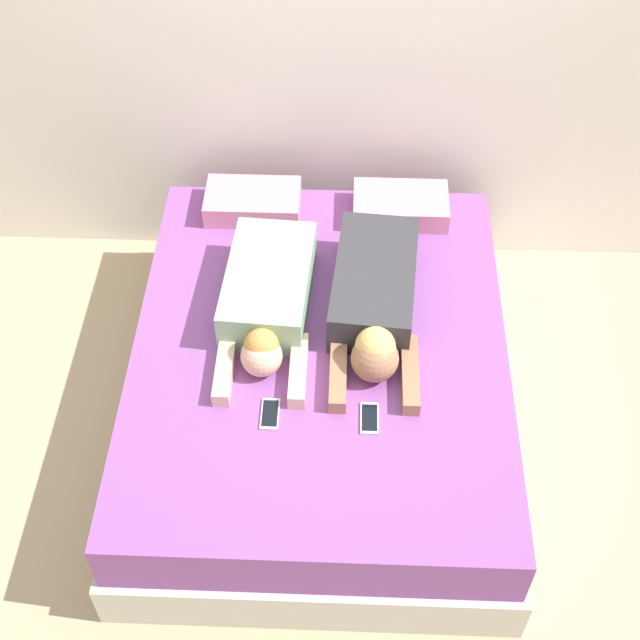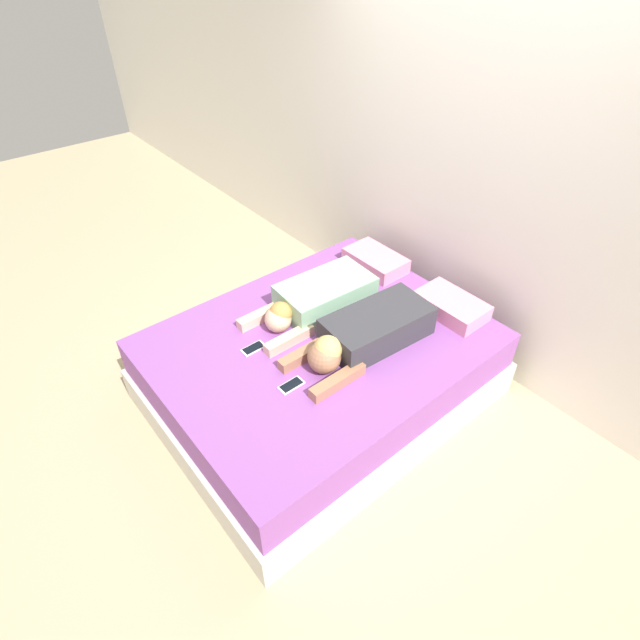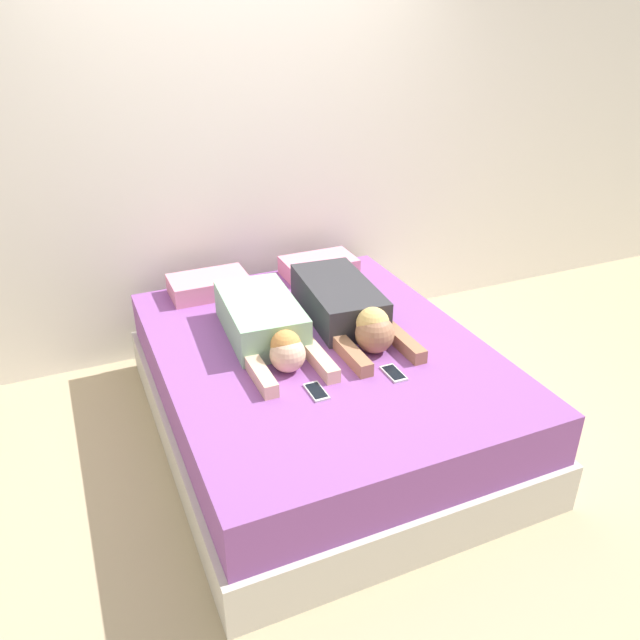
{
  "view_description": "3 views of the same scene",
  "coord_description": "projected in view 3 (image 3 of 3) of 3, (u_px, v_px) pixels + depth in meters",
  "views": [
    {
      "loc": [
        0.09,
        -2.49,
        3.46
      ],
      "look_at": [
        0.0,
        0.0,
        0.68
      ],
      "focal_mm": 50.0,
      "sensor_mm": 36.0,
      "label": 1
    },
    {
      "loc": [
        1.84,
        -1.53,
        2.65
      ],
      "look_at": [
        0.0,
        0.0,
        0.68
      ],
      "focal_mm": 28.0,
      "sensor_mm": 36.0,
      "label": 2
    },
    {
      "loc": [
        -1.12,
        -2.57,
        2.15
      ],
      "look_at": [
        0.0,
        0.0,
        0.68
      ],
      "focal_mm": 35.0,
      "sensor_mm": 36.0,
      "label": 3
    }
  ],
  "objects": [
    {
      "name": "cell_phone_right",
      "position": [
        394.0,
        373.0,
        2.99
      ],
      "size": [
        0.07,
        0.15,
        0.01
      ],
      "color": "silver",
      "rests_on": "bed"
    },
    {
      "name": "person_right",
      "position": [
        347.0,
        307.0,
        3.4
      ],
      "size": [
        0.41,
        1.01,
        0.23
      ],
      "color": "#333338",
      "rests_on": "bed"
    },
    {
      "name": "bed",
      "position": [
        320.0,
        389.0,
        3.36
      ],
      "size": [
        1.67,
        2.1,
        0.53
      ],
      "color": "beige",
      "rests_on": "ground_plane"
    },
    {
      "name": "wall_back",
      "position": [
        242.0,
        148.0,
        3.85
      ],
      "size": [
        12.0,
        0.06,
        2.6
      ],
      "color": "white",
      "rests_on": "ground_plane"
    },
    {
      "name": "person_left",
      "position": [
        266.0,
        324.0,
        3.24
      ],
      "size": [
        0.4,
        0.94,
        0.2
      ],
      "color": "#8CBF99",
      "rests_on": "bed"
    },
    {
      "name": "pillow_head_left",
      "position": [
        209.0,
        285.0,
        3.77
      ],
      "size": [
        0.46,
        0.28,
        0.11
      ],
      "color": "pink",
      "rests_on": "bed"
    },
    {
      "name": "pillow_head_right",
      "position": [
        319.0,
        266.0,
        4.03
      ],
      "size": [
        0.46,
        0.28,
        0.11
      ],
      "color": "pink",
      "rests_on": "bed"
    },
    {
      "name": "cell_phone_left",
      "position": [
        316.0,
        391.0,
        2.85
      ],
      "size": [
        0.07,
        0.15,
        0.01
      ],
      "color": "silver",
      "rests_on": "bed"
    },
    {
      "name": "ground_plane",
      "position": [
        320.0,
        427.0,
        3.48
      ],
      "size": [
        12.0,
        12.0,
        0.0
      ],
      "primitive_type": "plane",
      "color": "tan"
    }
  ]
}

